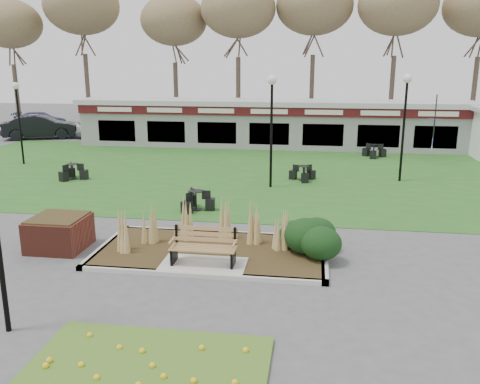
# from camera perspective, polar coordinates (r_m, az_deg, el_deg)

# --- Properties ---
(ground) EXTENTS (100.00, 100.00, 0.00)m
(ground) POSITION_cam_1_polar(r_m,az_deg,el_deg) (13.21, -4.26, -8.81)
(ground) COLOR #515154
(ground) RESTS_ON ground
(lawn) EXTENTS (34.00, 16.00, 0.02)m
(lawn) POSITION_cam_1_polar(r_m,az_deg,el_deg) (24.54, 1.85, 2.19)
(lawn) COLOR #215F1E
(lawn) RESTS_ON ground
(flower_bed) EXTENTS (4.20, 3.00, 0.16)m
(flower_bed) POSITION_cam_1_polar(r_m,az_deg,el_deg) (9.28, -10.83, -19.42)
(flower_bed) COLOR #3D681D
(flower_bed) RESTS_ON ground
(planting_bed) EXTENTS (6.75, 3.40, 1.27)m
(planting_bed) POSITION_cam_1_polar(r_m,az_deg,el_deg) (14.12, 2.00, -5.62)
(planting_bed) COLOR #352A15
(planting_bed) RESTS_ON ground
(park_bench) EXTENTS (1.70, 0.66, 0.93)m
(park_bench) POSITION_cam_1_polar(r_m,az_deg,el_deg) (13.22, -4.07, -6.04)
(park_bench) COLOR #A07748
(park_bench) RESTS_ON ground
(brick_planter) EXTENTS (1.50, 1.50, 0.95)m
(brick_planter) POSITION_cam_1_polar(r_m,az_deg,el_deg) (15.42, -19.66, -4.29)
(brick_planter) COLOR maroon
(brick_planter) RESTS_ON ground
(food_pavilion) EXTENTS (24.60, 3.40, 2.90)m
(food_pavilion) POSITION_cam_1_polar(r_m,az_deg,el_deg) (32.13, 3.53, 7.72)
(food_pavilion) COLOR #97979A
(food_pavilion) RESTS_ON ground
(tree_backdrop) EXTENTS (47.24, 5.24, 10.36)m
(tree_backdrop) POSITION_cam_1_polar(r_m,az_deg,el_deg) (40.05, 4.75, 18.88)
(tree_backdrop) COLOR #47382B
(tree_backdrop) RESTS_ON ground
(lamp_post_mid_left) EXTENTS (0.35, 0.35, 4.21)m
(lamp_post_mid_left) POSITION_cam_1_polar(r_m,az_deg,el_deg) (28.54, -23.70, 8.93)
(lamp_post_mid_left) COLOR black
(lamp_post_mid_left) RESTS_ON ground
(lamp_post_mid_right) EXTENTS (0.39, 0.39, 4.69)m
(lamp_post_mid_right) POSITION_cam_1_polar(r_m,az_deg,el_deg) (21.16, 3.58, 9.54)
(lamp_post_mid_right) COLOR black
(lamp_post_mid_right) RESTS_ON ground
(lamp_post_far_right) EXTENTS (0.39, 0.39, 4.71)m
(lamp_post_far_right) POSITION_cam_1_polar(r_m,az_deg,el_deg) (23.37, 18.09, 9.37)
(lamp_post_far_right) COLOR black
(lamp_post_far_right) RESTS_ON ground
(bistro_set_a) EXTENTS (1.19, 1.32, 0.70)m
(bistro_set_a) POSITION_cam_1_polar(r_m,az_deg,el_deg) (24.32, -18.24, 1.94)
(bistro_set_a) COLOR black
(bistro_set_a) RESTS_ON ground
(bistro_set_b) EXTENTS (1.21, 1.17, 0.66)m
(bistro_set_b) POSITION_cam_1_polar(r_m,az_deg,el_deg) (23.05, 7.09, 1.87)
(bistro_set_b) COLOR black
(bistro_set_b) RESTS_ON ground
(bistro_set_c) EXTENTS (1.19, 1.32, 0.70)m
(bistro_set_c) POSITION_cam_1_polar(r_m,az_deg,el_deg) (18.35, -4.95, -1.28)
(bistro_set_c) COLOR black
(bistro_set_c) RESTS_ON ground
(bistro_set_d) EXTENTS (1.32, 1.26, 0.71)m
(bistro_set_d) POSITION_cam_1_polar(r_m,az_deg,el_deg) (29.44, 14.80, 4.26)
(bistro_set_d) COLOR black
(bistro_set_d) RESTS_ON ground
(patio_umbrella) EXTENTS (2.03, 2.07, 2.51)m
(patio_umbrella) POSITION_cam_1_polar(r_m,az_deg,el_deg) (27.89, 20.89, 6.04)
(patio_umbrella) COLOR black
(patio_umbrella) RESTS_ON ground
(car_silver) EXTENTS (4.97, 3.11, 1.58)m
(car_silver) POSITION_cam_1_polar(r_m,az_deg,el_deg) (37.13, -14.36, 7.14)
(car_silver) COLOR #B3B2B7
(car_silver) RESTS_ON ground
(car_black) EXTENTS (5.28, 3.55, 1.65)m
(car_black) POSITION_cam_1_polar(r_m,az_deg,el_deg) (38.13, -21.47, 6.82)
(car_black) COLOR black
(car_black) RESTS_ON ground
(car_blue) EXTENTS (4.42, 2.24, 1.23)m
(car_blue) POSITION_cam_1_polar(r_m,az_deg,el_deg) (44.99, -21.46, 7.57)
(car_blue) COLOR navy
(car_blue) RESTS_ON ground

